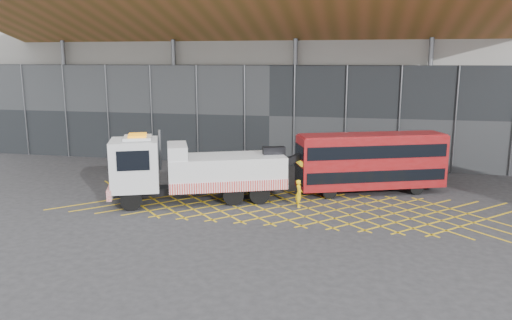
# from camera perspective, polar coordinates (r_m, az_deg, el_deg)

# --- Properties ---
(ground_plane) EXTENTS (120.00, 120.00, 0.00)m
(ground_plane) POSITION_cam_1_polar(r_m,az_deg,el_deg) (30.37, -6.16, -4.76)
(ground_plane) COLOR #27272A
(road_markings) EXTENTS (27.96, 7.16, 0.01)m
(road_markings) POSITION_cam_1_polar(r_m,az_deg,el_deg) (29.16, 4.41, -5.40)
(road_markings) COLOR gold
(road_markings) RESTS_ON ground_plane
(construction_building) EXTENTS (55.00, 23.97, 18.00)m
(construction_building) POSITION_cam_1_polar(r_m,az_deg,el_deg) (46.65, 3.09, 12.09)
(construction_building) COLOR gray
(construction_building) RESTS_ON ground_plane
(recovery_truck) EXTENTS (11.91, 6.60, 4.26)m
(recovery_truck) POSITION_cam_1_polar(r_m,az_deg,el_deg) (30.00, -7.27, -1.10)
(recovery_truck) COLOR black
(recovery_truck) RESTS_ON ground_plane
(bus_towed) EXTENTS (9.53, 5.44, 3.83)m
(bus_towed) POSITION_cam_1_polar(r_m,az_deg,el_deg) (32.54, 13.00, -0.04)
(bus_towed) COLOR maroon
(bus_towed) RESTS_ON ground_plane
(worker) EXTENTS (0.47, 0.64, 1.62)m
(worker) POSITION_cam_1_polar(r_m,az_deg,el_deg) (29.06, 4.94, -3.82)
(worker) COLOR yellow
(worker) RESTS_ON ground_plane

